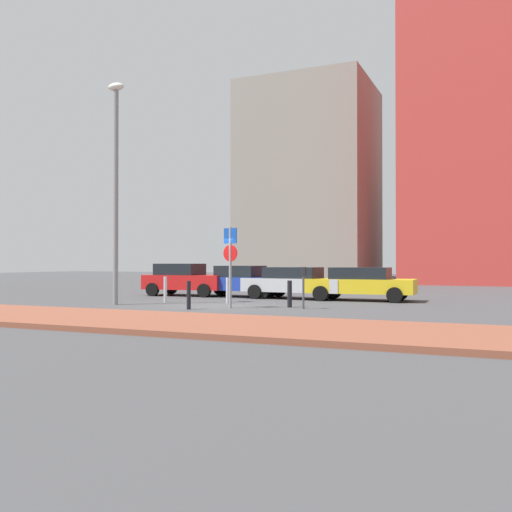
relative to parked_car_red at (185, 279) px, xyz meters
name	(u,v)px	position (x,y,z in m)	size (l,w,h in m)	color
ground_plane	(214,305)	(4.21, -4.90, -0.81)	(120.00, 120.00, 0.00)	#424244
sidewalk_brick	(104,319)	(4.21, -11.32, -0.74)	(40.00, 4.25, 0.14)	brown
parked_car_red	(185,279)	(0.00, 0.00, 0.00)	(4.16, 2.24, 1.57)	red
parked_car_blue	(242,281)	(2.94, 0.28, -0.06)	(4.56, 2.21, 1.47)	#1E389E
parked_car_silver	(294,282)	(5.71, -0.06, -0.06)	(4.66, 2.08, 1.42)	#B7BABF
parked_car_yellow	(361,283)	(8.73, -0.07, -0.05)	(4.58, 2.13, 1.42)	gold
parking_sign_post	(230,257)	(5.34, -5.76, 1.01)	(0.60, 0.13, 2.90)	gray
parking_meter	(303,282)	(7.87, -5.07, 0.14)	(0.18, 0.14, 1.47)	#4C4C51
street_lamp	(116,177)	(0.56, -6.13, 4.15)	(0.70, 0.36, 8.62)	gray
traffic_bollard_near	(290,294)	(7.19, -4.62, -0.32)	(0.17, 0.17, 0.98)	black
traffic_bollard_mid	(165,289)	(1.60, -4.22, -0.29)	(0.14, 0.14, 1.05)	#B7B7BC
traffic_bollard_far	(189,295)	(4.29, -6.90, -0.32)	(0.14, 0.14, 1.00)	black
traffic_bollard_edge	(228,290)	(4.21, -3.74, -0.30)	(0.12, 0.12, 1.03)	#B7B7BC
building_under_construction	(310,183)	(-3.23, 29.24, 8.68)	(12.14, 10.97, 18.98)	gray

